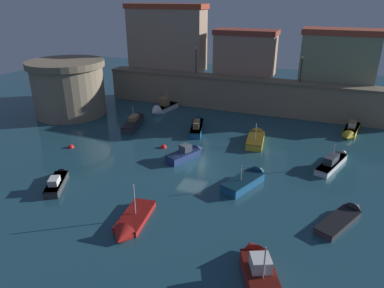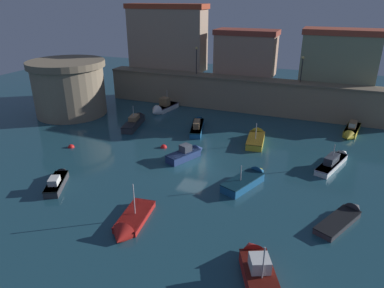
{
  "view_description": "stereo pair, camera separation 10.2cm",
  "coord_description": "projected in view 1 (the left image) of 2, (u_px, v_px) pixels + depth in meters",
  "views": [
    {
      "loc": [
        10.85,
        -27.53,
        14.61
      ],
      "look_at": [
        0.0,
        0.07,
        1.94
      ],
      "focal_mm": 32.41,
      "sensor_mm": 36.0,
      "label": 1
    },
    {
      "loc": [
        10.94,
        -27.49,
        14.61
      ],
      "look_at": [
        0.0,
        0.07,
        1.94
      ],
      "focal_mm": 32.41,
      "sensor_mm": 36.0,
      "label": 2
    }
  ],
  "objects": [
    {
      "name": "moored_boat_0",
      "position": [
        162.0,
        108.0,
        47.59
      ],
      "size": [
        2.49,
        5.25,
        3.19
      ],
      "rotation": [
        0.0,
        0.0,
        -1.74
      ],
      "color": "white",
      "rests_on": "ground"
    },
    {
      "name": "moored_boat_7",
      "position": [
        188.0,
        153.0,
        33.89
      ],
      "size": [
        2.98,
        4.61,
        1.67
      ],
      "rotation": [
        0.0,
        0.0,
        1.15
      ],
      "color": "navy",
      "rests_on": "ground"
    },
    {
      "name": "mooring_buoy_2",
      "position": [
        260.0,
        171.0,
        31.49
      ],
      "size": [
        0.52,
        0.52,
        0.52
      ],
      "primitive_type": "sphere",
      "color": "yellow",
      "rests_on": "ground"
    },
    {
      "name": "moored_boat_8",
      "position": [
        249.0,
        179.0,
        29.24
      ],
      "size": [
        3.37,
        5.42,
        2.44
      ],
      "rotation": [
        0.0,
        0.0,
        1.19
      ],
      "color": "#195689",
      "rests_on": "ground"
    },
    {
      "name": "moored_boat_10",
      "position": [
        345.0,
        216.0,
        24.55
      ],
      "size": [
        3.59,
        5.41,
        1.26
      ],
      "rotation": [
        0.0,
        0.0,
        1.11
      ],
      "color": "#333338",
      "rests_on": "ground"
    },
    {
      "name": "quay_lamp_0",
      "position": [
        196.0,
        56.0,
        47.85
      ],
      "size": [
        0.32,
        0.32,
        3.72
      ],
      "color": "black",
      "rests_on": "quay_wall"
    },
    {
      "name": "moored_boat_11",
      "position": [
        197.0,
        125.0,
        41.28
      ],
      "size": [
        2.94,
        6.7,
        1.63
      ],
      "rotation": [
        0.0,
        0.0,
        1.84
      ],
      "color": "#195689",
      "rests_on": "ground"
    },
    {
      "name": "moored_boat_9",
      "position": [
        335.0,
        160.0,
        32.58
      ],
      "size": [
        3.24,
        6.61,
        2.56
      ],
      "rotation": [
        0.0,
        0.0,
        1.24
      ],
      "color": "white",
      "rests_on": "ground"
    },
    {
      "name": "moored_boat_2",
      "position": [
        135.0,
        121.0,
        42.67
      ],
      "size": [
        2.69,
        6.68,
        2.79
      ],
      "rotation": [
        0.0,
        0.0,
        1.79
      ],
      "color": "#333338",
      "rests_on": "ground"
    },
    {
      "name": "ground_plane",
      "position": [
        192.0,
        163.0,
        32.95
      ],
      "size": [
        100.99,
        100.99,
        0.0
      ],
      "primitive_type": "plane",
      "color": "#1E4756"
    },
    {
      "name": "moored_boat_5",
      "position": [
        258.0,
        268.0,
        19.49
      ],
      "size": [
        3.56,
        5.35,
        3.2
      ],
      "rotation": [
        0.0,
        0.0,
        1.99
      ],
      "color": "red",
      "rests_on": "ground"
    },
    {
      "name": "quay_lamp_1",
      "position": [
        302.0,
        65.0,
        43.19
      ],
      "size": [
        0.32,
        0.32,
        3.28
      ],
      "color": "black",
      "rests_on": "quay_wall"
    },
    {
      "name": "mooring_buoy_1",
      "position": [
        71.0,
        147.0,
        36.33
      ],
      "size": [
        0.64,
        0.64,
        0.64
      ],
      "primitive_type": "sphere",
      "color": "red",
      "rests_on": "ground"
    },
    {
      "name": "fortress_tower",
      "position": [
        69.0,
        87.0,
        45.39
      ],
      "size": [
        9.77,
        9.77,
        7.09
      ],
      "color": "gray",
      "rests_on": "ground"
    },
    {
      "name": "quay_wall",
      "position": [
        240.0,
        94.0,
        47.51
      ],
      "size": [
        39.13,
        2.75,
        4.53
      ],
      "color": "gray",
      "rests_on": "ground"
    },
    {
      "name": "old_town_backdrop",
      "position": [
        236.0,
        46.0,
        48.52
      ],
      "size": [
        34.91,
        4.67,
        9.37
      ],
      "color": "#A08670",
      "rests_on": "ground"
    },
    {
      "name": "moored_boat_3",
      "position": [
        130.0,
        225.0,
        23.6
      ],
      "size": [
        2.27,
        5.09,
        3.38
      ],
      "rotation": [
        0.0,
        0.0,
        -1.44
      ],
      "color": "red",
      "rests_on": "ground"
    },
    {
      "name": "moored_boat_4",
      "position": [
        58.0,
        180.0,
        29.08
      ],
      "size": [
        3.07,
        4.65,
        1.34
      ],
      "rotation": [
        0.0,
        0.0,
        2.04
      ],
      "color": "#333338",
      "rests_on": "ground"
    },
    {
      "name": "mooring_buoy_0",
      "position": [
        164.0,
        148.0,
        36.31
      ],
      "size": [
        0.67,
        0.67,
        0.67
      ],
      "primitive_type": "sphere",
      "color": "red",
      "rests_on": "ground"
    },
    {
      "name": "moored_boat_1",
      "position": [
        256.0,
        137.0,
        37.87
      ],
      "size": [
        2.22,
        5.46,
        2.86
      ],
      "rotation": [
        0.0,
        0.0,
        1.69
      ],
      "color": "gold",
      "rests_on": "ground"
    },
    {
      "name": "moored_boat_6",
      "position": [
        351.0,
        131.0,
        39.6
      ],
      "size": [
        2.19,
        5.51,
        1.73
      ],
      "rotation": [
        0.0,
        0.0,
        -1.74
      ],
      "color": "gold",
      "rests_on": "ground"
    }
  ]
}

